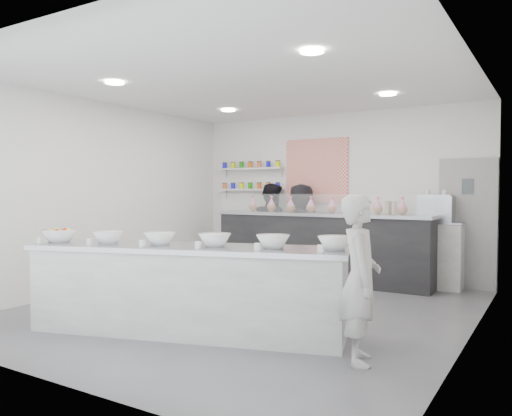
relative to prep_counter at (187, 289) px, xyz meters
The scene contains 26 objects.
floor 1.40m from the prep_counter, 91.57° to the left, with size 6.00×6.00×0.00m, color #515156.
ceiling 2.83m from the prep_counter, 91.57° to the left, with size 6.00×6.00×0.00m, color white.
back_wall 4.42m from the prep_counter, 90.48° to the left, with size 5.50×5.50×0.00m, color white.
left_wall 3.24m from the prep_counter, 154.86° to the left, with size 6.00×6.00×0.00m, color white.
right_wall 3.18m from the prep_counter, 25.72° to the left, with size 6.00×6.00×0.00m, color white.
back_door 4.87m from the prep_counter, 62.11° to the left, with size 0.88×0.04×2.10m, color gray.
pattern_panel 4.54m from the prep_counter, 95.15° to the left, with size 1.25×0.03×1.20m, color red.
jar_shelf_lower 4.70m from the prep_counter, 113.00° to the left, with size 1.45×0.22×0.04m, color silver.
jar_shelf_upper 4.82m from the prep_counter, 113.00° to the left, with size 1.45×0.22×0.04m, color silver.
preserve_jars 4.76m from the prep_counter, 113.10° to the left, with size 1.45×0.10×0.56m, color #CE6233, non-canonical shape.
downlight_0 2.89m from the prep_counter, 167.92° to the left, with size 0.24×0.24×0.02m, color white.
downlight_1 2.86m from the prep_counter, 12.70° to the left, with size 0.24×0.24×0.02m, color white.
downlight_2 4.09m from the prep_counter, 116.28° to the left, with size 0.24×0.24×0.02m, color white.
downlight_3 4.07m from the prep_counter, 64.86° to the left, with size 0.24×0.24×0.02m, color white.
prep_counter is the anchor object (origin of this frame).
back_bar 3.68m from the prep_counter, 90.24° to the left, with size 3.87×0.71×1.20m, color black.
sneeze_guard 3.46m from the prep_counter, 90.29° to the left, with size 3.81×0.02×0.33m, color white.
espresso_ledge 4.36m from the prep_counter, 69.67° to the left, with size 1.46×0.46×1.08m, color #A9A8A4.
espresso_machine 4.54m from the prep_counter, 66.06° to the left, with size 0.54×0.37×0.41m, color #93969E.
cup_stacks 4.30m from the prep_counter, 75.02° to the left, with size 0.24×0.24×0.33m, color #C5B186, non-canonical shape.
prep_bowls 0.56m from the prep_counter, 90.00° to the right, with size 3.61×0.46×0.14m, color white, non-canonical shape.
label_cards 0.72m from the prep_counter, 106.83° to the right, with size 3.31×0.04×0.07m, color white, non-canonical shape.
cookie_bags 3.78m from the prep_counter, 90.24° to the left, with size 2.96×0.16×0.28m, color pink, non-canonical shape.
woman_prep 1.98m from the prep_counter, ahead, with size 0.57×0.37×1.55m, color #BBB8B4.
staff_left 4.11m from the prep_counter, 106.33° to the left, with size 0.84×0.65×1.72m, color black.
staff_right 3.98m from the prep_counter, 97.54° to the left, with size 0.83×0.54×1.71m, color black.
Camera 1 is at (3.54, -5.60, 1.59)m, focal length 35.00 mm.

